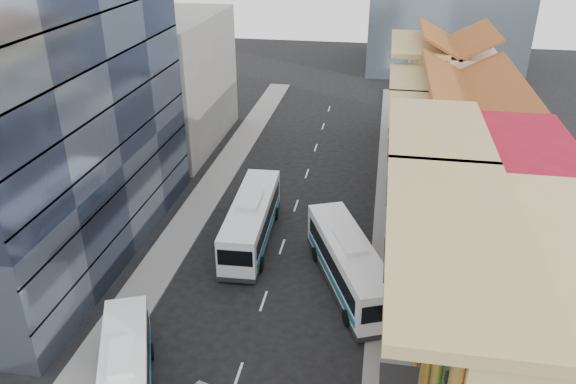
% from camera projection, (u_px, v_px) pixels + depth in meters
% --- Properties ---
extents(sidewalk_right, '(3.00, 90.00, 0.15)m').
position_uv_depth(sidewalk_right, '(391.00, 256.00, 42.97)').
color(sidewalk_right, slate).
rests_on(sidewalk_right, ground).
extents(sidewalk_left, '(3.00, 90.00, 0.15)m').
position_uv_depth(sidewalk_left, '(179.00, 236.00, 45.56)').
color(sidewalk_left, slate).
rests_on(sidewalk_left, ground).
extents(shophouse_tan, '(8.00, 14.00, 12.00)m').
position_uv_depth(shophouse_tan, '(526.00, 365.00, 24.50)').
color(shophouse_tan, tan).
rests_on(shophouse_tan, ground).
extents(shophouse_red, '(8.00, 10.00, 12.00)m').
position_uv_depth(shophouse_red, '(487.00, 228.00, 35.06)').
color(shophouse_red, maroon).
rests_on(shophouse_red, ground).
extents(shophouse_cream_near, '(8.00, 9.00, 10.00)m').
position_uv_depth(shophouse_cream_near, '(468.00, 178.00, 43.88)').
color(shophouse_cream_near, silver).
rests_on(shophouse_cream_near, ground).
extents(shophouse_cream_mid, '(8.00, 9.00, 10.00)m').
position_uv_depth(shophouse_cream_mid, '(457.00, 137.00, 51.80)').
color(shophouse_cream_mid, silver).
rests_on(shophouse_cream_mid, ground).
extents(shophouse_cream_far, '(8.00, 12.00, 11.00)m').
position_uv_depth(shophouse_cream_far, '(448.00, 99.00, 60.82)').
color(shophouse_cream_far, silver).
rests_on(shophouse_cream_far, ground).
extents(office_tower, '(12.00, 26.00, 30.00)m').
position_uv_depth(office_tower, '(23.00, 57.00, 37.51)').
color(office_tower, '#39425A').
rests_on(office_tower, ground).
extents(office_block_far, '(10.00, 18.00, 14.00)m').
position_uv_depth(office_block_far, '(171.00, 82.00, 61.20)').
color(office_block_far, gray).
rests_on(office_block_far, ground).
extents(bus_left_near, '(6.32, 10.72, 3.39)m').
position_uv_depth(bus_left_near, '(125.00, 378.00, 29.54)').
color(bus_left_near, white).
rests_on(bus_left_near, ground).
extents(bus_left_far, '(3.39, 12.37, 3.93)m').
position_uv_depth(bus_left_far, '(252.00, 220.00, 44.19)').
color(bus_left_far, silver).
rests_on(bus_left_far, ground).
extents(bus_right, '(7.28, 12.30, 3.89)m').
position_uv_depth(bus_right, '(349.00, 263.00, 38.80)').
color(bus_right, white).
rests_on(bus_right, ground).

